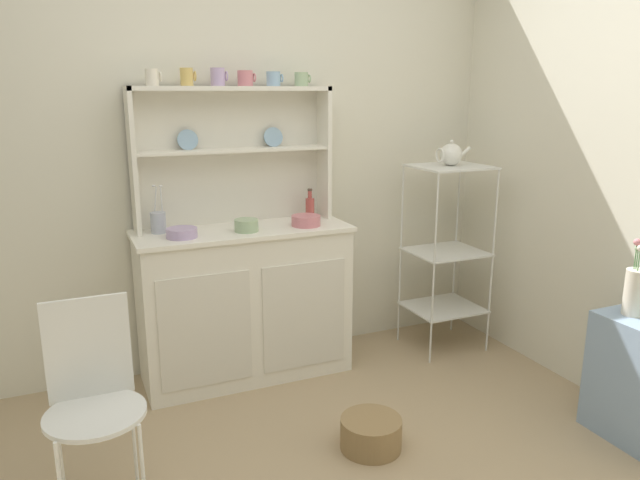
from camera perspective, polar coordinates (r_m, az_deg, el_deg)
name	(u,v)px	position (r m, az deg, el deg)	size (l,w,h in m)	color
wall_back	(233,151)	(3.46, -8.33, 8.39)	(3.84, 0.05, 2.50)	silver
hutch_cabinet	(245,301)	(3.38, -7.17, -5.79)	(1.17, 0.45, 0.86)	white
hutch_shelf_unit	(232,145)	(3.36, -8.44, 8.93)	(1.09, 0.18, 0.75)	silver
bakers_rack	(446,241)	(3.74, 11.98, -0.07)	(0.44, 0.39, 1.15)	silver
wire_chair	(93,390)	(2.40, -20.87, -13.25)	(0.36, 0.36, 0.85)	white
floor_basket	(371,433)	(2.86, 4.88, -17.91)	(0.28, 0.28, 0.14)	#93754C
cup_cream_0	(152,77)	(3.22, -15.72, 14.72)	(0.08, 0.07, 0.08)	silver
cup_gold_1	(187,77)	(3.25, -12.57, 14.95)	(0.08, 0.07, 0.09)	#DBB760
cup_lilac_2	(218,77)	(3.29, -9.71, 15.09)	(0.09, 0.07, 0.09)	#B79ECC
cup_rose_3	(245,78)	(3.33, -7.12, 15.06)	(0.10, 0.08, 0.08)	#D17A84
cup_sky_4	(274,79)	(3.37, -4.44, 15.08)	(0.09, 0.08, 0.08)	#8EB2D1
cup_sage_5	(302,79)	(3.43, -1.76, 15.08)	(0.09, 0.08, 0.08)	#9EB78E
bowl_mixing_large	(182,233)	(3.12, -13.05, 0.67)	(0.16, 0.16, 0.05)	#B79ECC
bowl_floral_medium	(246,225)	(3.19, -7.03, 1.39)	(0.13, 0.13, 0.06)	#9EB78E
bowl_cream_small	(306,221)	(3.30, -1.35, 1.87)	(0.16, 0.16, 0.06)	#D17A84
jam_bottle	(310,207)	(3.47, -0.96, 3.14)	(0.05, 0.05, 0.18)	#B74C47
utensil_jar	(158,222)	(3.24, -15.17, 1.67)	(0.08, 0.08, 0.25)	#B2B7C6
porcelain_teapot	(451,154)	(3.65, 12.38, 7.98)	(0.22, 0.13, 0.15)	white
flower_vase	(636,290)	(3.08, 27.89, -4.26)	(0.10, 0.10, 0.36)	silver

